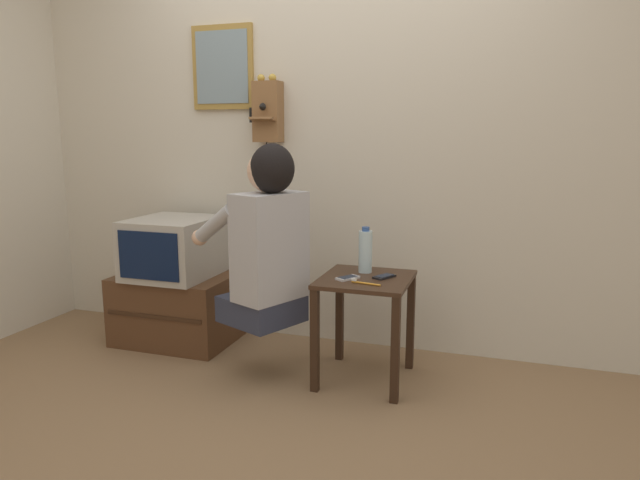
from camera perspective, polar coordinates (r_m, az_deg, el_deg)
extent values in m
plane|color=#846647|center=(2.81, -4.85, -17.02)|extent=(14.00, 14.00, 0.00)
cube|color=beige|center=(3.50, 1.84, 10.19)|extent=(6.80, 0.05, 2.55)
cube|color=#382316|center=(2.99, 4.60, -3.95)|extent=(0.46, 0.49, 0.02)
cube|color=black|center=(2.92, -0.53, -10.03)|extent=(0.04, 0.04, 0.54)
cube|color=black|center=(2.82, 7.54, -10.87)|extent=(0.04, 0.04, 0.54)
cube|color=black|center=(3.32, 1.98, -7.46)|extent=(0.04, 0.04, 0.54)
cube|color=black|center=(3.24, 9.05, -8.08)|extent=(0.04, 0.04, 0.54)
cube|color=#2D3347|center=(3.08, -5.84, -6.81)|extent=(0.47, 0.47, 0.14)
cube|color=#ADADB2|center=(2.94, -5.03, -0.64)|extent=(0.35, 0.42, 0.55)
sphere|color=#DBAD8E|center=(2.89, -5.15, 6.88)|extent=(0.22, 0.22, 0.22)
ellipsoid|color=black|center=(2.87, -4.79, 7.12)|extent=(0.29, 0.30, 0.25)
cylinder|color=#ADADB2|center=(3.02, -10.45, 1.56)|extent=(0.32, 0.20, 0.24)
cylinder|color=#ADADB2|center=(3.21, -6.02, 2.22)|extent=(0.32, 0.20, 0.24)
sphere|color=#DBAD8E|center=(3.14, -11.94, 0.25)|extent=(0.09, 0.09, 0.09)
sphere|color=#DBAD8E|center=(3.33, -7.58, 0.96)|extent=(0.09, 0.09, 0.09)
cube|color=#51331E|center=(3.74, -14.09, -6.61)|extent=(0.71, 0.51, 0.43)
cube|color=#392315|center=(3.53, -16.34, -7.39)|extent=(0.64, 0.01, 0.02)
cube|color=#ADA89E|center=(3.62, -14.43, -0.73)|extent=(0.48, 0.52, 0.36)
cube|color=#0C1938|center=(3.41, -16.81, -1.54)|extent=(0.39, 0.01, 0.28)
cube|color=brown|center=(3.57, -5.22, 12.64)|extent=(0.17, 0.11, 0.36)
cube|color=brown|center=(3.49, -5.78, 11.93)|extent=(0.15, 0.07, 0.03)
sphere|color=#B79338|center=(3.59, -5.92, 15.81)|extent=(0.05, 0.05, 0.05)
sphere|color=#B79338|center=(3.56, -4.77, 15.88)|extent=(0.05, 0.05, 0.05)
cone|color=black|center=(3.47, -5.94, 13.13)|extent=(0.04, 0.05, 0.04)
cylinder|color=black|center=(3.61, -6.83, 12.30)|extent=(0.03, 0.03, 0.09)
cylinder|color=black|center=(3.56, -5.50, 8.12)|extent=(0.04, 0.04, 0.22)
cylinder|color=black|center=(3.57, -5.04, 5.23)|extent=(0.07, 0.06, 0.19)
cube|color=olive|center=(3.76, -9.70, 16.65)|extent=(0.41, 0.02, 0.51)
cube|color=gray|center=(3.75, -9.81, 16.67)|extent=(0.35, 0.01, 0.44)
cube|color=silver|center=(2.94, 2.78, -3.81)|extent=(0.12, 0.14, 0.01)
cube|color=black|center=(2.94, 2.79, -3.69)|extent=(0.09, 0.11, 0.00)
cube|color=black|center=(2.99, 6.44, -3.66)|extent=(0.11, 0.14, 0.01)
cube|color=black|center=(2.98, 6.44, -3.54)|extent=(0.09, 0.11, 0.00)
cylinder|color=silver|center=(3.07, 4.56, -1.17)|extent=(0.07, 0.07, 0.23)
cylinder|color=#2D4C8C|center=(3.05, 4.59, 1.11)|extent=(0.04, 0.04, 0.02)
cylinder|color=orange|center=(2.85, 4.62, -4.35)|extent=(0.16, 0.04, 0.01)
cube|color=white|center=(2.87, 3.41, -3.98)|extent=(0.03, 0.02, 0.01)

